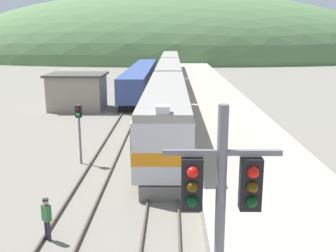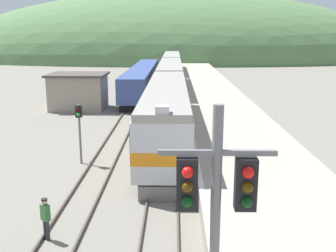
% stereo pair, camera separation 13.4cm
% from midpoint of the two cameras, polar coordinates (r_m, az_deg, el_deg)
% --- Properties ---
extents(track_main, '(1.52, 180.00, 0.16)m').
position_cam_midpoint_polar(track_main, '(74.40, 0.61, 7.31)').
color(track_main, '#4C443D').
rests_on(track_main, ground).
extents(track_siding, '(1.52, 180.00, 0.16)m').
position_cam_midpoint_polar(track_siding, '(74.53, -2.36, 7.31)').
color(track_siding, '#4C443D').
rests_on(track_siding, ground).
extents(platform, '(6.84, 140.00, 1.04)m').
position_cam_midpoint_polar(platform, '(54.68, 5.83, 5.54)').
color(platform, '#9E9689').
rests_on(platform, ground).
extents(distant_hills, '(140.16, 63.07, 40.16)m').
position_cam_midpoint_polar(distant_hills, '(124.76, 0.77, 9.68)').
color(distant_hills, '#517547').
rests_on(distant_hills, ground).
extents(station_shed, '(5.94, 5.00, 3.76)m').
position_cam_midpoint_polar(station_shed, '(42.50, -12.75, 4.97)').
color(station_shed, gray).
rests_on(station_shed, ground).
extents(express_train_lead_car, '(3.00, 21.01, 4.59)m').
position_cam_midpoint_polar(express_train_lead_car, '(28.09, -0.06, 2.00)').
color(express_train_lead_car, black).
rests_on(express_train_lead_car, ground).
extents(carriage_second, '(2.99, 21.71, 4.23)m').
position_cam_midpoint_polar(carriage_second, '(50.32, 0.42, 6.99)').
color(carriage_second, black).
rests_on(carriage_second, ground).
extents(carriage_third, '(2.99, 21.71, 4.23)m').
position_cam_midpoint_polar(carriage_third, '(72.82, 0.60, 8.93)').
color(carriage_third, black).
rests_on(carriage_third, ground).
extents(siding_train, '(2.90, 30.71, 3.43)m').
position_cam_midpoint_polar(siding_train, '(54.18, -3.62, 6.86)').
color(siding_train, black).
rests_on(siding_train, ground).
extents(signal_mast_main, '(2.20, 0.42, 6.56)m').
position_cam_midpoint_polar(signal_mast_main, '(7.80, 7.37, -13.73)').
color(signal_mast_main, slate).
rests_on(signal_mast_main, ground).
extents(signal_post_siding, '(0.36, 0.42, 3.67)m').
position_cam_midpoint_polar(signal_post_siding, '(24.19, -12.62, 0.62)').
color(signal_post_siding, slate).
rests_on(signal_post_siding, ground).
extents(track_worker, '(0.42, 0.40, 1.71)m').
position_cam_midpoint_polar(track_worker, '(16.10, -17.12, -12.46)').
color(track_worker, '#2D2D33').
rests_on(track_worker, ground).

